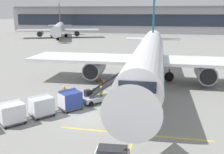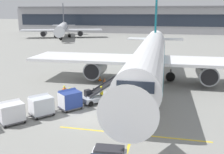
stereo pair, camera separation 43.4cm
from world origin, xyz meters
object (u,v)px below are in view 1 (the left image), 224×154
baggage_cart_second (41,106)px  belt_loader (99,94)px  baggage_cart_third (12,113)px  ground_crew_by_carts (101,93)px  ground_crew_marshaller (64,97)px  safety_cone_engine_keepout (99,79)px  distant_airplane (59,29)px  ground_crew_wingwalker (70,95)px  parked_airplane (149,56)px  ground_crew_by_loader (64,93)px  safety_cone_wingtip (104,80)px  baggage_cart_lead (70,100)px

baggage_cart_second → belt_loader: bearing=49.0°
baggage_cart_third → ground_crew_by_carts: baggage_cart_third is taller
ground_crew_marshaller → safety_cone_engine_keepout: (0.83, 10.50, -0.69)m
distant_airplane → ground_crew_wingwalker: bearing=-66.2°
parked_airplane → ground_crew_by_carts: parked_airplane is taller
parked_airplane → belt_loader: parked_airplane is taller
belt_loader → ground_crew_by_carts: (0.22, -0.01, 0.15)m
safety_cone_engine_keepout → distant_airplane: 64.44m
baggage_cart_second → ground_crew_by_loader: (0.58, 4.05, -0.00)m
ground_crew_wingwalker → safety_cone_wingtip: bearing=80.9°
baggage_cart_second → ground_crew_by_loader: 4.09m
ground_crew_wingwalker → baggage_cart_third: bearing=-118.8°
distant_airplane → safety_cone_engine_keepout: bearing=-62.3°
ground_crew_by_loader → safety_cone_engine_keepout: bearing=81.2°
baggage_cart_second → ground_crew_by_loader: bearing=81.9°
ground_crew_by_carts → safety_cone_wingtip: size_ratio=2.82×
baggage_cart_lead → ground_crew_marshaller: (-0.80, 0.47, -0.00)m
safety_cone_engine_keepout → belt_loader: bearing=-75.1°
baggage_cart_third → safety_cone_wingtip: (4.50, 14.50, -0.70)m
belt_loader → ground_crew_marshaller: bearing=-143.8°
parked_airplane → distant_airplane: bearing=123.2°
parked_airplane → baggage_cart_lead: parked_airplane is taller
ground_crew_by_loader → baggage_cart_second: bearing=-98.1°
ground_crew_by_carts → ground_crew_marshaller: bearing=-145.9°
ground_crew_by_loader → ground_crew_by_carts: same height
ground_crew_by_loader → ground_crew_wingwalker: bearing=-32.5°
baggage_cart_lead → ground_crew_marshaller: bearing=149.5°
ground_crew_by_loader → distant_airplane: size_ratio=0.05×
ground_crew_marshaller → baggage_cart_third: bearing=-121.3°
parked_airplane → safety_cone_wingtip: 6.84m
ground_crew_by_loader → ground_crew_marshaller: same height
safety_cone_wingtip → parked_airplane: bearing=15.2°
ground_crew_by_carts → ground_crew_marshaller: (-3.26, -2.21, 0.00)m
baggage_cart_third → ground_crew_wingwalker: baggage_cart_third is taller
baggage_cart_lead → ground_crew_marshaller: 0.92m
safety_cone_engine_keepout → distant_airplane: distant_airplane is taller
belt_loader → ground_crew_wingwalker: 3.07m
belt_loader → distant_airplane: size_ratio=0.13×
baggage_cart_second → safety_cone_engine_keepout: size_ratio=4.16×
ground_crew_by_carts → ground_crew_by_loader: bearing=-168.9°
baggage_cart_second → distant_airplane: size_ratio=0.07×
baggage_cart_second → safety_cone_engine_keepout: (1.98, 13.09, -0.70)m
baggage_cart_second → distant_airplane: bearing=111.8°
ground_crew_by_loader → parked_airplane: bearing=51.0°
baggage_cart_third → ground_crew_marshaller: size_ratio=1.50×
belt_loader → baggage_cart_second: belt_loader is taller
baggage_cart_third → ground_crew_wingwalker: 6.40m
baggage_cart_third → safety_cone_wingtip: size_ratio=4.22×
ground_crew_by_loader → distant_airplane: bearing=113.4°
baggage_cart_second → safety_cone_wingtip: (2.81, 12.43, -0.70)m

